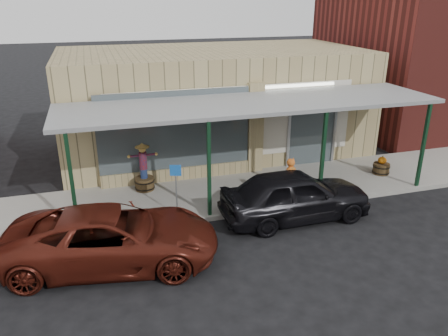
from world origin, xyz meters
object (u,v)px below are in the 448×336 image
object	(u,v)px
barrel_scarecrow	(144,174)
handicap_sign	(176,183)
car_maroon	(113,237)
parked_sedan	(295,195)
barrel_pumpkin	(381,167)

from	to	relation	value
barrel_scarecrow	handicap_sign	xyz separation A→B (m)	(0.68, -2.13, 0.47)
barrel_scarecrow	handicap_sign	bearing A→B (deg)	-54.42
handicap_sign	car_maroon	distance (m)	2.64
handicap_sign	barrel_scarecrow	bearing A→B (deg)	125.86
barrel_scarecrow	handicap_sign	size ratio (longest dim) A/B	1.03
handicap_sign	parked_sedan	distance (m)	3.49
parked_sedan	car_maroon	distance (m)	5.33
barrel_scarecrow	car_maroon	xyz separation A→B (m)	(-1.24, -3.88, 0.01)
barrel_pumpkin	handicap_sign	xyz separation A→B (m)	(-7.72, -1.05, 0.77)
barrel_scarecrow	barrel_pumpkin	world-z (taller)	barrel_scarecrow
barrel_scarecrow	car_maroon	size ratio (longest dim) A/B	0.32
barrel_scarecrow	car_maroon	distance (m)	4.07
car_maroon	barrel_scarecrow	bearing A→B (deg)	-7.67
parked_sedan	handicap_sign	bearing A→B (deg)	74.31
barrel_pumpkin	barrel_scarecrow	bearing A→B (deg)	172.69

